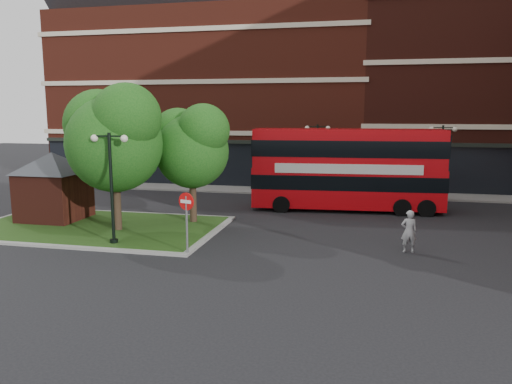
% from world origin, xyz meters
% --- Properties ---
extents(ground, '(120.00, 120.00, 0.00)m').
position_xyz_m(ground, '(0.00, 0.00, 0.00)').
color(ground, black).
rests_on(ground, ground).
extents(pavement_far, '(44.00, 3.00, 0.12)m').
position_xyz_m(pavement_far, '(0.00, 16.50, 0.06)').
color(pavement_far, slate).
rests_on(pavement_far, ground).
extents(terrace_far_left, '(26.00, 12.00, 14.00)m').
position_xyz_m(terrace_far_left, '(-8.00, 24.00, 7.00)').
color(terrace_far_left, maroon).
rests_on(terrace_far_left, ground).
extents(terrace_far_right, '(18.00, 12.00, 16.00)m').
position_xyz_m(terrace_far_right, '(14.00, 24.00, 8.00)').
color(terrace_far_right, '#471911').
rests_on(terrace_far_right, ground).
extents(traffic_island, '(12.60, 7.60, 0.15)m').
position_xyz_m(traffic_island, '(-8.00, 3.00, 0.07)').
color(traffic_island, gray).
rests_on(traffic_island, ground).
extents(kiosk, '(6.51, 6.51, 3.60)m').
position_xyz_m(kiosk, '(-11.00, 4.00, 2.32)').
color(kiosk, '#471911').
rests_on(kiosk, traffic_island).
extents(tree_island_west, '(5.40, 4.71, 7.21)m').
position_xyz_m(tree_island_west, '(-6.60, 2.58, 4.79)').
color(tree_island_west, '#2D2116').
rests_on(tree_island_west, ground).
extents(tree_island_east, '(4.46, 3.90, 6.29)m').
position_xyz_m(tree_island_east, '(-3.58, 5.06, 4.24)').
color(tree_island_east, '#2D2116').
rests_on(tree_island_east, ground).
extents(lamp_island, '(1.72, 0.36, 5.00)m').
position_xyz_m(lamp_island, '(-5.50, 0.20, 2.83)').
color(lamp_island, black).
rests_on(lamp_island, ground).
extents(lamp_far_left, '(1.72, 0.36, 5.00)m').
position_xyz_m(lamp_far_left, '(2.00, 14.50, 2.83)').
color(lamp_far_left, black).
rests_on(lamp_far_left, ground).
extents(lamp_far_right, '(1.72, 0.36, 5.00)m').
position_xyz_m(lamp_far_right, '(10.00, 14.50, 2.83)').
color(lamp_far_right, black).
rests_on(lamp_far_right, ground).
extents(bus, '(11.30, 3.36, 4.25)m').
position_xyz_m(bus, '(4.17, 10.62, 2.79)').
color(bus, red).
rests_on(bus, ground).
extents(woman, '(0.71, 0.52, 1.82)m').
position_xyz_m(woman, '(7.16, 2.00, 0.91)').
color(woman, '#9D9C9F').
rests_on(woman, ground).
extents(car_silver, '(4.15, 2.06, 1.36)m').
position_xyz_m(car_silver, '(0.27, 16.00, 0.68)').
color(car_silver, silver).
rests_on(car_silver, ground).
extents(car_white, '(4.36, 2.00, 1.38)m').
position_xyz_m(car_white, '(7.46, 14.50, 0.69)').
color(car_white, silver).
rests_on(car_white, ground).
extents(no_entry_sign, '(0.71, 0.28, 2.64)m').
position_xyz_m(no_entry_sign, '(-1.80, -0.50, 1.88)').
color(no_entry_sign, slate).
rests_on(no_entry_sign, ground).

